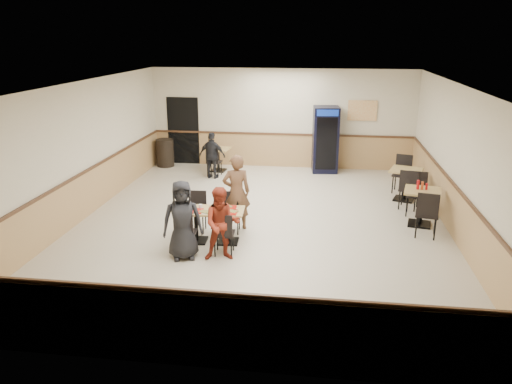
# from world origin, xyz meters

# --- Properties ---
(ground) EXTENTS (10.00, 10.00, 0.00)m
(ground) POSITION_xyz_m (0.00, 0.00, 0.00)
(ground) COLOR beige
(ground) RESTS_ON ground
(room_shell) EXTENTS (10.00, 10.00, 10.00)m
(room_shell) POSITION_xyz_m (1.78, 2.55, 0.58)
(room_shell) COLOR silver
(room_shell) RESTS_ON ground
(main_table) EXTENTS (1.30, 0.71, 0.68)m
(main_table) POSITION_xyz_m (-0.84, -1.12, 0.45)
(main_table) COLOR black
(main_table) RESTS_ON ground
(main_chairs) EXTENTS (1.21, 1.55, 0.86)m
(main_chairs) POSITION_xyz_m (-0.88, -1.12, 0.43)
(main_chairs) COLOR black
(main_chairs) RESTS_ON ground
(diner_woman_left) EXTENTS (0.84, 0.67, 1.48)m
(diner_woman_left) POSITION_xyz_m (-1.20, -1.91, 0.74)
(diner_woman_left) COLOR black
(diner_woman_left) RESTS_ON ground
(diner_woman_right) EXTENTS (0.76, 0.65, 1.38)m
(diner_woman_right) POSITION_xyz_m (-0.48, -1.87, 0.69)
(diner_woman_right) COLOR maroon
(diner_woman_right) RESTS_ON ground
(diner_man_opposite) EXTENTS (0.67, 0.53, 1.61)m
(diner_man_opposite) POSITION_xyz_m (-0.48, -0.33, 0.81)
(diner_man_opposite) COLOR brown
(diner_man_opposite) RESTS_ON ground
(lone_diner) EXTENTS (0.83, 0.46, 1.33)m
(lone_diner) POSITION_xyz_m (-1.83, 3.41, 0.67)
(lone_diner) COLOR black
(lone_diner) RESTS_ON ground
(tabletop_clutter) EXTENTS (1.12, 0.59, 0.12)m
(tabletop_clutter) POSITION_xyz_m (-0.80, -1.17, 0.70)
(tabletop_clutter) COLOR #B3150B
(tabletop_clutter) RESTS_ON main_table
(side_table_near) EXTENTS (0.87, 0.87, 0.79)m
(side_table_near) POSITION_xyz_m (3.43, 0.39, 0.53)
(side_table_near) COLOR black
(side_table_near) RESTS_ON ground
(side_table_near_chair_south) EXTENTS (0.55, 0.55, 1.00)m
(side_table_near_chair_south) POSITION_xyz_m (3.43, -0.24, 0.50)
(side_table_near_chair_south) COLOR black
(side_table_near_chair_south) RESTS_ON ground
(side_table_near_chair_north) EXTENTS (0.55, 0.55, 1.00)m
(side_table_near_chair_north) POSITION_xyz_m (3.43, 1.03, 0.50)
(side_table_near_chair_north) COLOR black
(side_table_near_chair_north) RESTS_ON ground
(side_table_far) EXTENTS (0.93, 0.93, 0.79)m
(side_table_far) POSITION_xyz_m (3.34, 2.10, 0.52)
(side_table_far) COLOR black
(side_table_far) RESTS_ON ground
(side_table_far_chair_south) EXTENTS (0.58, 0.58, 1.00)m
(side_table_far_chair_south) POSITION_xyz_m (3.34, 1.47, 0.50)
(side_table_far_chair_south) COLOR black
(side_table_far_chair_south) RESTS_ON ground
(side_table_far_chair_north) EXTENTS (0.58, 0.58, 1.00)m
(side_table_far_chair_north) POSITION_xyz_m (3.34, 2.74, 0.50)
(side_table_far_chair_north) COLOR black
(side_table_far_chair_north) RESTS_ON ground
(condiment_caddy) EXTENTS (0.23, 0.06, 0.20)m
(condiment_caddy) POSITION_xyz_m (3.40, 0.44, 0.88)
(condiment_caddy) COLOR #BB0D11
(condiment_caddy) RESTS_ON side_table_near
(back_table) EXTENTS (0.71, 0.71, 0.70)m
(back_table) POSITION_xyz_m (-1.83, 4.20, 0.46)
(back_table) COLOR black
(back_table) RESTS_ON ground
(back_table_chair_lone) EXTENTS (0.45, 0.45, 0.88)m
(back_table_chair_lone) POSITION_xyz_m (-1.83, 3.64, 0.44)
(back_table_chair_lone) COLOR black
(back_table_chair_lone) RESTS_ON ground
(pepsi_cooler) EXTENTS (0.80, 0.80, 1.95)m
(pepsi_cooler) POSITION_xyz_m (1.35, 4.59, 0.97)
(pepsi_cooler) COLOR black
(pepsi_cooler) RESTS_ON ground
(trash_bin) EXTENTS (0.54, 0.54, 0.85)m
(trash_bin) POSITION_xyz_m (-3.59, 4.55, 0.43)
(trash_bin) COLOR black
(trash_bin) RESTS_ON ground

